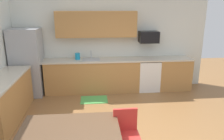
{
  "coord_description": "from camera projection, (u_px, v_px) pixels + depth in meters",
  "views": [
    {
      "loc": [
        -0.42,
        -3.68,
        2.38
      ],
      "look_at": [
        0.0,
        1.0,
        1.0
      ],
      "focal_mm": 35.09,
      "sensor_mm": 36.0,
      "label": 1
    }
  ],
  "objects": [
    {
      "name": "ground_plane",
      "position": [
        117.0,
        134.0,
        4.22
      ],
      "size": [
        12.0,
        12.0,
        0.0
      ],
      "primitive_type": "plane",
      "color": "olive"
    },
    {
      "name": "wall_back",
      "position": [
        107.0,
        43.0,
        6.37
      ],
      "size": [
        5.8,
        0.1,
        2.7
      ],
      "primitive_type": "cube",
      "color": "silver",
      "rests_on": "ground"
    },
    {
      "name": "cabinet_run_back",
      "position": [
        93.0,
        76.0,
        6.25
      ],
      "size": [
        2.62,
        0.6,
        0.9
      ],
      "primitive_type": "cube",
      "color": "#AD7A42",
      "rests_on": "ground"
    },
    {
      "name": "cabinet_run_back_right",
      "position": [
        173.0,
        74.0,
        6.46
      ],
      "size": [
        0.93,
        0.6,
        0.9
      ],
      "primitive_type": "cube",
      "color": "#AD7A42",
      "rests_on": "ground"
    },
    {
      "name": "cabinet_run_left",
      "position": [
        6.0,
        100.0,
        4.66
      ],
      "size": [
        0.6,
        2.0,
        0.9
      ],
      "primitive_type": "cube",
      "color": "#AD7A42",
      "rests_on": "ground"
    },
    {
      "name": "countertop_back",
      "position": [
        108.0,
        60.0,
        6.16
      ],
      "size": [
        4.8,
        0.64,
        0.04
      ],
      "primitive_type": "cube",
      "color": "beige",
      "rests_on": "cabinet_run_back"
    },
    {
      "name": "countertop_left",
      "position": [
        2.0,
        79.0,
        4.53
      ],
      "size": [
        0.64,
        2.0,
        0.04
      ],
      "primitive_type": "cube",
      "color": "beige",
      "rests_on": "cabinet_run_left"
    },
    {
      "name": "upper_cabinets_back",
      "position": [
        96.0,
        24.0,
        5.98
      ],
      "size": [
        2.2,
        0.34,
        0.7
      ],
      "primitive_type": "cube",
      "color": "#AD7A42"
    },
    {
      "name": "refrigerator",
      "position": [
        28.0,
        63.0,
        5.9
      ],
      "size": [
        0.76,
        0.7,
        1.82
      ],
      "primitive_type": "cube",
      "color": "#9EA0A5",
      "rests_on": "ground"
    },
    {
      "name": "oven_range",
      "position": [
        148.0,
        74.0,
        6.39
      ],
      "size": [
        0.6,
        0.6,
        0.91
      ],
      "color": "white",
      "rests_on": "ground"
    },
    {
      "name": "microwave",
      "position": [
        149.0,
        37.0,
        6.18
      ],
      "size": [
        0.54,
        0.36,
        0.32
      ],
      "primitive_type": "cube",
      "color": "black"
    },
    {
      "name": "sink_basin",
      "position": [
        91.0,
        62.0,
        6.13
      ],
      "size": [
        0.48,
        0.4,
        0.14
      ],
      "primitive_type": "cube",
      "color": "#A5A8AD",
      "rests_on": "countertop_back"
    },
    {
      "name": "sink_faucet",
      "position": [
        91.0,
        55.0,
        6.26
      ],
      "size": [
        0.02,
        0.02,
        0.24
      ],
      "primitive_type": "cylinder",
      "color": "#B2B5BA",
      "rests_on": "countertop_back"
    },
    {
      "name": "dining_table",
      "position": [
        70.0,
        132.0,
        3.07
      ],
      "size": [
        1.4,
        0.9,
        0.73
      ],
      "color": "brown",
      "rests_on": "ground"
    },
    {
      "name": "chair_near_table",
      "position": [
        126.0,
        132.0,
        3.38
      ],
      "size": [
        0.41,
        0.41,
        0.85
      ],
      "color": "red",
      "rests_on": "ground"
    },
    {
      "name": "floor_mat",
      "position": [
        94.0,
        100.0,
        5.76
      ],
      "size": [
        0.7,
        0.5,
        0.01
      ],
      "primitive_type": "cube",
      "color": "#4CA54C",
      "rests_on": "ground"
    },
    {
      "name": "kettle",
      "position": [
        78.0,
        57.0,
        6.11
      ],
      "size": [
        0.14,
        0.14,
        0.2
      ],
      "primitive_type": "cylinder",
      "color": "#198CBF",
      "rests_on": "countertop_back"
    }
  ]
}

